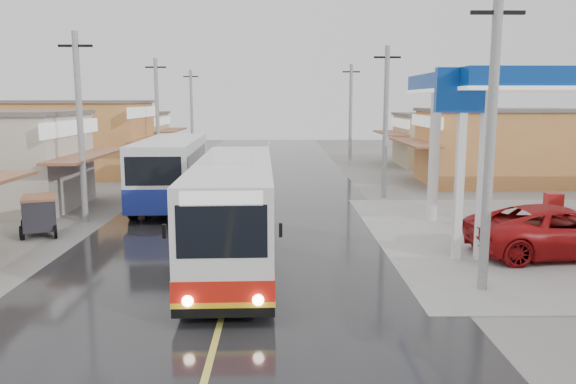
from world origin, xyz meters
name	(u,v)px	position (x,y,z in m)	size (l,w,h in m)	color
ground	(229,291)	(0.00, 0.00, 0.00)	(120.00, 120.00, 0.00)	slate
road	(254,197)	(0.00, 15.00, 0.01)	(12.00, 90.00, 0.02)	black
centre_line	(254,197)	(0.00, 15.00, 0.02)	(0.15, 90.00, 0.01)	#D8CC4C
shopfronts_left	(36,189)	(-13.00, 18.00, 0.00)	(11.00, 44.00, 5.20)	tan
shopfronts_right	(557,207)	(15.00, 12.00, 0.00)	(11.00, 44.00, 4.80)	beige
utility_poles_left	(129,195)	(-7.00, 16.00, 0.00)	(1.60, 50.00, 8.00)	gray
utility_poles_right	(383,197)	(7.00, 15.00, 0.00)	(1.60, 36.00, 8.00)	gray
coach_bus	(235,209)	(-0.05, 2.97, 1.71)	(2.88, 11.43, 3.55)	silver
second_bus	(171,170)	(-4.02, 12.99, 1.76)	(3.07, 9.96, 3.27)	silver
jeepney	(560,231)	(10.81, 3.43, 0.85)	(2.81, 6.10, 1.70)	#A21012
cyclist	(141,198)	(-4.99, 10.62, 0.74)	(1.28, 2.22, 2.27)	black
tricycle_near	(39,213)	(-7.95, 6.62, 0.87)	(1.94, 2.17, 1.52)	#26262D
tricycle_far	(64,188)	(-9.34, 12.84, 0.90)	(1.75, 2.29, 1.58)	#26262D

